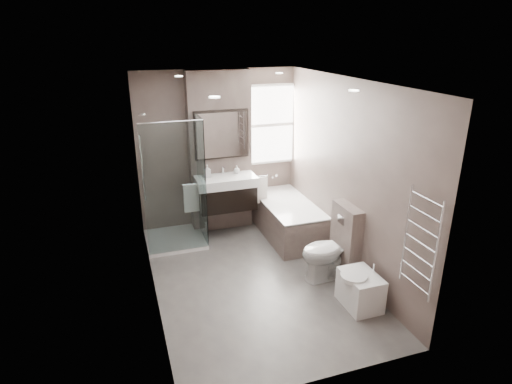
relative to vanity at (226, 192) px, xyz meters
name	(u,v)px	position (x,y,z in m)	size (l,w,h in m)	color
room	(254,188)	(0.00, -1.43, 0.56)	(2.70, 3.90, 2.70)	#56534F
vanity_pier	(220,153)	(0.00, 0.35, 0.56)	(1.00, 0.25, 2.60)	#61524C
vanity	(226,192)	(0.00, 0.00, 0.00)	(0.95, 0.47, 0.66)	black
mirror_cabinet	(222,135)	(0.00, 0.19, 0.89)	(0.86, 0.08, 0.76)	black
towel_left	(192,198)	(-0.56, -0.02, -0.02)	(0.24, 0.06, 0.44)	silver
towel_right	(260,190)	(0.56, -0.02, -0.02)	(0.24, 0.06, 0.44)	silver
shower_enclosure	(181,214)	(-0.75, -0.08, -0.25)	(0.90, 0.90, 2.00)	white
bathtub	(287,217)	(0.92, -0.33, -0.43)	(0.75, 1.60, 0.57)	#61524C
window	(270,125)	(0.90, 0.45, 0.93)	(0.98, 0.06, 1.33)	white
toilet	(330,251)	(0.97, -1.70, -0.34)	(0.45, 0.78, 0.80)	white
cistern_box	(346,240)	(1.21, -1.68, -0.24)	(0.19, 0.55, 1.00)	#61524C
bidet	(360,289)	(1.01, -2.40, -0.52)	(0.46, 0.53, 0.55)	white
towel_radiator	(421,243)	(1.25, -3.03, 0.38)	(0.03, 0.49, 1.10)	silver
soap_bottle_a	(207,171)	(-0.28, 0.07, 0.36)	(0.09, 0.09, 0.20)	white
soap_bottle_b	(237,169)	(0.21, 0.11, 0.33)	(0.10, 0.10, 0.13)	white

